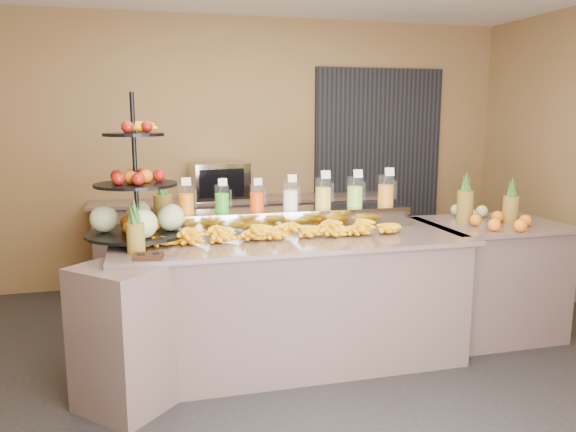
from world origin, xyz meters
name	(u,v)px	position (x,y,z in m)	size (l,w,h in m)	color
ground	(302,376)	(0.00, 0.00, 0.00)	(6.00, 6.00, 0.00)	black
room_envelope	(299,103)	(0.19, 0.79, 1.88)	(6.04, 5.02, 2.82)	olive
buffet_counter	(277,302)	(-0.12, 0.26, 0.47)	(2.75, 1.25, 0.93)	gray
right_counter	(488,278)	(1.70, 0.40, 0.47)	(1.08, 0.88, 0.93)	gray
back_ledge	(244,241)	(0.00, 2.25, 0.47)	(3.10, 0.55, 0.93)	gray
pitcher_tray	(290,219)	(0.07, 0.58, 1.01)	(1.85, 0.30, 0.15)	gray
juice_pitcher_orange_a	(186,201)	(-0.71, 0.58, 1.17)	(0.11, 0.12, 0.28)	silver
juice_pitcher_green	(222,200)	(-0.45, 0.58, 1.17)	(0.11, 0.11, 0.26)	silver
juice_pitcher_orange_b	(257,199)	(-0.19, 0.58, 1.17)	(0.11, 0.11, 0.26)	silver
juice_pitcher_milk	(290,197)	(0.07, 0.58, 1.17)	(0.11, 0.12, 0.28)	silver
juice_pitcher_lemon	(323,194)	(0.33, 0.58, 1.18)	(0.13, 0.13, 0.30)	silver
juice_pitcher_lime	(355,193)	(0.59, 0.58, 1.18)	(0.13, 0.13, 0.30)	silver
juice_pitcher_orange_c	(386,192)	(0.85, 0.58, 1.19)	(0.13, 0.13, 0.31)	silver
banana_heap	(274,229)	(-0.13, 0.28, 0.99)	(1.80, 0.16, 0.15)	yellow
fruit_stand	(145,205)	(-1.00, 0.41, 1.18)	(0.84, 0.84, 1.00)	black
condiment_caddy	(149,256)	(-1.00, -0.09, 0.94)	(0.17, 0.13, 0.03)	black
pineapple_left_a	(136,233)	(-1.07, 0.06, 1.05)	(0.11, 0.11, 0.35)	brown
pineapple_left_b	(163,209)	(-0.87, 0.78, 1.09)	(0.14, 0.14, 0.42)	brown
right_fruit_pile	(493,215)	(1.65, 0.32, 1.01)	(0.48, 0.46, 0.25)	brown
oven_warmer	(219,181)	(-0.25, 2.25, 1.12)	(0.56, 0.39, 0.38)	gray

